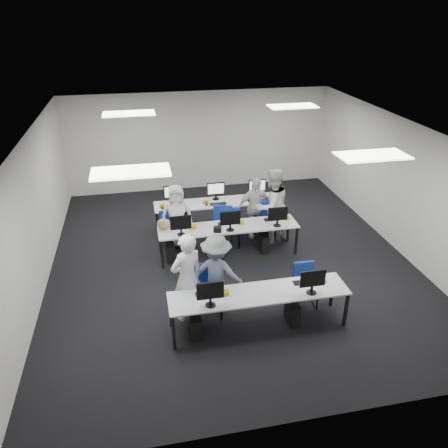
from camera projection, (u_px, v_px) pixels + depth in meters
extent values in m
plane|color=black|center=(230.00, 258.00, 10.09)|extent=(9.00, 9.00, 0.00)
plane|color=white|center=(231.00, 130.00, 8.73)|extent=(9.00, 9.00, 0.00)
cube|color=silver|center=(199.00, 141.00, 13.35)|extent=(8.00, 0.02, 3.00)
cube|color=silver|center=(306.00, 340.00, 5.48)|extent=(8.00, 0.02, 3.00)
cube|color=silver|center=(35.00, 215.00, 8.71)|extent=(0.02, 9.00, 3.00)
cube|color=silver|center=(399.00, 185.00, 10.12)|extent=(0.02, 9.00, 3.00)
cube|color=white|center=(131.00, 172.00, 6.64)|extent=(1.20, 0.60, 0.02)
cube|color=white|center=(372.00, 155.00, 7.35)|extent=(1.20, 0.60, 0.02)
cube|color=white|center=(129.00, 113.00, 10.13)|extent=(1.20, 0.60, 0.02)
cube|color=white|center=(292.00, 106.00, 10.84)|extent=(1.20, 0.60, 0.02)
cube|color=silver|center=(259.00, 294.00, 7.67)|extent=(3.20, 0.70, 0.03)
cube|color=black|center=(174.00, 333.00, 7.30)|extent=(0.05, 0.05, 0.70)
cube|color=black|center=(171.00, 311.00, 7.82)|extent=(0.05, 0.05, 0.70)
cube|color=black|center=(346.00, 310.00, 7.85)|extent=(0.05, 0.05, 0.70)
cube|color=black|center=(332.00, 290.00, 8.37)|extent=(0.05, 0.05, 0.70)
cube|color=silver|center=(228.00, 227.00, 9.94)|extent=(3.20, 0.70, 0.03)
cube|color=black|center=(162.00, 254.00, 9.57)|extent=(0.05, 0.05, 0.70)
cube|color=black|center=(160.00, 241.00, 10.10)|extent=(0.05, 0.05, 0.70)
cube|color=black|center=(296.00, 241.00, 10.12)|extent=(0.05, 0.05, 0.70)
cube|color=black|center=(288.00, 229.00, 10.65)|extent=(0.05, 0.05, 0.70)
cube|color=silver|center=(217.00, 203.00, 11.17)|extent=(3.20, 0.70, 0.03)
cube|color=black|center=(158.00, 226.00, 10.80)|extent=(0.05, 0.05, 0.70)
cube|color=black|center=(156.00, 216.00, 11.32)|extent=(0.05, 0.05, 0.70)
cube|color=black|center=(278.00, 215.00, 11.34)|extent=(0.05, 0.05, 0.70)
cube|color=black|center=(271.00, 206.00, 11.87)|extent=(0.05, 0.05, 0.70)
cube|color=#0D25B3|center=(210.00, 291.00, 7.21)|extent=(0.46, 0.04, 0.32)
cube|color=black|center=(207.00, 294.00, 7.62)|extent=(0.42, 0.14, 0.02)
ellipsoid|color=black|center=(224.00, 291.00, 7.67)|extent=(0.07, 0.10, 0.04)
cube|color=black|center=(195.00, 325.00, 7.70)|extent=(0.18, 0.40, 0.42)
cube|color=white|center=(313.00, 279.00, 7.53)|extent=(0.46, 0.04, 0.32)
cube|color=black|center=(305.00, 282.00, 7.94)|extent=(0.42, 0.14, 0.02)
ellipsoid|color=black|center=(320.00, 280.00, 7.99)|extent=(0.07, 0.10, 0.04)
cube|color=black|center=(292.00, 312.00, 8.02)|extent=(0.18, 0.40, 0.42)
cube|color=white|center=(181.00, 223.00, 9.45)|extent=(0.46, 0.04, 0.32)
cube|color=black|center=(180.00, 228.00, 9.86)|extent=(0.42, 0.14, 0.02)
ellipsoid|color=black|center=(193.00, 226.00, 9.91)|extent=(0.07, 0.10, 0.04)
cube|color=black|center=(170.00, 252.00, 9.93)|extent=(0.18, 0.40, 0.42)
cube|color=white|center=(230.00, 218.00, 9.64)|extent=(0.46, 0.04, 0.32)
cube|color=black|center=(227.00, 223.00, 10.05)|extent=(0.42, 0.14, 0.02)
ellipsoid|color=black|center=(240.00, 222.00, 10.10)|extent=(0.07, 0.10, 0.04)
cube|color=black|center=(218.00, 247.00, 10.13)|extent=(0.18, 0.40, 0.42)
cube|color=white|center=(278.00, 214.00, 9.84)|extent=(0.46, 0.04, 0.32)
cube|color=black|center=(273.00, 219.00, 10.25)|extent=(0.42, 0.14, 0.02)
ellipsoid|color=black|center=(285.00, 218.00, 10.30)|extent=(0.07, 0.10, 0.04)
cube|color=black|center=(263.00, 243.00, 10.32)|extent=(0.18, 0.40, 0.42)
cube|color=white|center=(173.00, 192.00, 10.99)|extent=(0.46, 0.04, 0.32)
cube|color=black|center=(175.00, 207.00, 10.84)|extent=(0.42, 0.14, 0.02)
ellipsoid|color=black|center=(163.00, 208.00, 10.78)|extent=(0.07, 0.10, 0.04)
cube|color=black|center=(185.00, 223.00, 11.25)|extent=(0.18, 0.40, 0.42)
cube|color=white|center=(216.00, 188.00, 11.18)|extent=(0.46, 0.04, 0.32)
cube|color=black|center=(218.00, 204.00, 11.03)|extent=(0.42, 0.14, 0.02)
ellipsoid|color=black|center=(206.00, 204.00, 10.98)|extent=(0.07, 0.10, 0.04)
cube|color=black|center=(227.00, 219.00, 11.44)|extent=(0.18, 0.40, 0.42)
cube|color=white|center=(257.00, 185.00, 11.38)|extent=(0.46, 0.04, 0.32)
cube|color=black|center=(260.00, 200.00, 11.23)|extent=(0.42, 0.14, 0.02)
ellipsoid|color=black|center=(249.00, 201.00, 11.17)|extent=(0.07, 0.10, 0.04)
cube|color=black|center=(267.00, 216.00, 11.63)|extent=(0.18, 0.40, 0.42)
cube|color=navy|center=(210.00, 291.00, 8.12)|extent=(0.53, 0.51, 0.06)
cube|color=navy|center=(209.00, 272.00, 8.18)|extent=(0.45, 0.12, 0.38)
cube|color=navy|center=(305.00, 285.00, 8.38)|extent=(0.43, 0.42, 0.06)
cube|color=navy|center=(303.00, 269.00, 8.43)|extent=(0.40, 0.06, 0.34)
cube|color=navy|center=(171.00, 229.00, 10.42)|extent=(0.53, 0.52, 0.06)
cube|color=navy|center=(168.00, 216.00, 10.46)|extent=(0.41, 0.16, 0.35)
cube|color=navy|center=(231.00, 228.00, 10.50)|extent=(0.51, 0.50, 0.06)
cube|color=navy|center=(231.00, 214.00, 10.56)|extent=(0.41, 0.14, 0.35)
cube|color=navy|center=(264.00, 221.00, 10.80)|extent=(0.57, 0.55, 0.06)
cube|color=navy|center=(259.00, 208.00, 10.84)|extent=(0.41, 0.20, 0.36)
cube|color=navy|center=(174.00, 223.00, 10.69)|extent=(0.46, 0.44, 0.06)
cube|color=navy|center=(175.00, 217.00, 10.40)|extent=(0.42, 0.07, 0.36)
cube|color=navy|center=(224.00, 219.00, 10.81)|extent=(0.59, 0.58, 0.06)
cube|color=navy|center=(223.00, 213.00, 10.49)|extent=(0.45, 0.19, 0.39)
cube|color=navy|center=(265.00, 215.00, 11.00)|extent=(0.55, 0.53, 0.07)
cube|color=navy|center=(270.00, 208.00, 10.69)|extent=(0.46, 0.13, 0.39)
ellipsoid|color=#93824B|center=(164.00, 224.00, 9.76)|extent=(0.36, 0.28, 0.26)
imported|color=beige|center=(187.00, 278.00, 7.82)|extent=(0.76, 0.64, 1.76)
imported|color=beige|center=(272.00, 206.00, 10.45)|extent=(1.09, 0.96, 1.87)
imported|color=beige|center=(177.00, 216.00, 10.31)|extent=(0.78, 0.53, 1.56)
imported|color=beige|center=(255.00, 208.00, 10.73)|extent=(0.94, 0.44, 1.56)
imported|color=gray|center=(216.00, 273.00, 8.14)|extent=(1.14, 0.88, 1.55)
cube|color=black|center=(218.00, 229.00, 7.93)|extent=(0.19, 0.22, 0.10)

